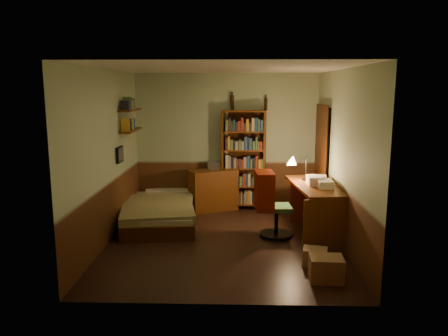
{
  "coord_description": "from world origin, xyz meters",
  "views": [
    {
      "loc": [
        0.19,
        -6.41,
        2.32
      ],
      "look_at": [
        0.0,
        0.25,
        1.1
      ],
      "focal_mm": 35.0,
      "sensor_mm": 36.0,
      "label": 1
    }
  ],
  "objects_px": {
    "bed": "(160,204)",
    "cardboard_box_b": "(315,257)",
    "bookshelf": "(244,160)",
    "cardboard_box_a": "(326,269)",
    "mini_stereo": "(215,165)",
    "desk": "(315,211)",
    "office_chair": "(277,205)",
    "dresser": "(213,190)",
    "desk_lamp": "(306,161)"
  },
  "relations": [
    {
      "from": "bookshelf",
      "to": "desk_lamp",
      "type": "xyz_separation_m",
      "value": [
        0.99,
        -1.25,
        0.21
      ]
    },
    {
      "from": "desk_lamp",
      "to": "office_chair",
      "type": "xyz_separation_m",
      "value": [
        -0.5,
        -0.35,
        -0.66
      ]
    },
    {
      "from": "desk",
      "to": "desk_lamp",
      "type": "relative_size",
      "value": 2.43
    },
    {
      "from": "bookshelf",
      "to": "office_chair",
      "type": "distance_m",
      "value": 1.74
    },
    {
      "from": "mini_stereo",
      "to": "desk_lamp",
      "type": "height_order",
      "value": "desk_lamp"
    },
    {
      "from": "mini_stereo",
      "to": "desk_lamp",
      "type": "xyz_separation_m",
      "value": [
        1.54,
        -1.29,
        0.31
      ]
    },
    {
      "from": "mini_stereo",
      "to": "office_chair",
      "type": "xyz_separation_m",
      "value": [
        1.04,
        -1.64,
        -0.35
      ]
    },
    {
      "from": "desk",
      "to": "cardboard_box_a",
      "type": "distance_m",
      "value": 1.66
    },
    {
      "from": "bed",
      "to": "mini_stereo",
      "type": "distance_m",
      "value": 1.42
    },
    {
      "from": "mini_stereo",
      "to": "desk",
      "type": "bearing_deg",
      "value": -36.39
    },
    {
      "from": "bed",
      "to": "desk",
      "type": "relative_size",
      "value": 1.35
    },
    {
      "from": "bed",
      "to": "cardboard_box_b",
      "type": "relative_size",
      "value": 6.73
    },
    {
      "from": "dresser",
      "to": "bed",
      "type": "bearing_deg",
      "value": -163.33
    },
    {
      "from": "mini_stereo",
      "to": "office_chair",
      "type": "relative_size",
      "value": 0.26
    },
    {
      "from": "mini_stereo",
      "to": "desk",
      "type": "relative_size",
      "value": 0.17
    },
    {
      "from": "mini_stereo",
      "to": "desk_lamp",
      "type": "bearing_deg",
      "value": -32.03
    },
    {
      "from": "cardboard_box_b",
      "to": "office_chair",
      "type": "bearing_deg",
      "value": 110.53
    },
    {
      "from": "dresser",
      "to": "desk",
      "type": "bearing_deg",
      "value": -66.21
    },
    {
      "from": "dresser",
      "to": "cardboard_box_a",
      "type": "distance_m",
      "value": 3.5
    },
    {
      "from": "dresser",
      "to": "desk",
      "type": "relative_size",
      "value": 0.56
    },
    {
      "from": "cardboard_box_b",
      "to": "desk_lamp",
      "type": "bearing_deg",
      "value": 86.97
    },
    {
      "from": "office_chair",
      "to": "cardboard_box_a",
      "type": "relative_size",
      "value": 2.52
    },
    {
      "from": "bed",
      "to": "cardboard_box_b",
      "type": "distance_m",
      "value": 3.03
    },
    {
      "from": "desk_lamp",
      "to": "cardboard_box_b",
      "type": "height_order",
      "value": "desk_lamp"
    },
    {
      "from": "bookshelf",
      "to": "office_chair",
      "type": "bearing_deg",
      "value": -65.07
    },
    {
      "from": "bookshelf",
      "to": "cardboard_box_a",
      "type": "xyz_separation_m",
      "value": [
        0.96,
        -3.21,
        -0.8
      ]
    },
    {
      "from": "bookshelf",
      "to": "cardboard_box_a",
      "type": "height_order",
      "value": "bookshelf"
    },
    {
      "from": "bed",
      "to": "cardboard_box_a",
      "type": "relative_size",
      "value": 5.26
    },
    {
      "from": "cardboard_box_a",
      "to": "bookshelf",
      "type": "bearing_deg",
      "value": 106.64
    },
    {
      "from": "bed",
      "to": "cardboard_box_a",
      "type": "xyz_separation_m",
      "value": [
        2.45,
        -2.33,
        -0.16
      ]
    },
    {
      "from": "bookshelf",
      "to": "office_chair",
      "type": "xyz_separation_m",
      "value": [
        0.49,
        -1.6,
        -0.45
      ]
    },
    {
      "from": "dresser",
      "to": "cardboard_box_b",
      "type": "relative_size",
      "value": 2.82
    },
    {
      "from": "desk",
      "to": "cardboard_box_b",
      "type": "height_order",
      "value": "desk"
    },
    {
      "from": "dresser",
      "to": "cardboard_box_b",
      "type": "bearing_deg",
      "value": -85.2
    },
    {
      "from": "dresser",
      "to": "desk_lamp",
      "type": "bearing_deg",
      "value": -61.28
    },
    {
      "from": "cardboard_box_b",
      "to": "dresser",
      "type": "bearing_deg",
      "value": 119.66
    },
    {
      "from": "mini_stereo",
      "to": "cardboard_box_a",
      "type": "relative_size",
      "value": 0.65
    },
    {
      "from": "dresser",
      "to": "desk",
      "type": "xyz_separation_m",
      "value": [
        1.69,
        -1.49,
        0.03
      ]
    },
    {
      "from": "bed",
      "to": "office_chair",
      "type": "bearing_deg",
      "value": -27.68
    },
    {
      "from": "mini_stereo",
      "to": "cardboard_box_a",
      "type": "xyz_separation_m",
      "value": [
        1.51,
        -3.25,
        -0.7
      ]
    },
    {
      "from": "desk_lamp",
      "to": "cardboard_box_a",
      "type": "distance_m",
      "value": 2.21
    },
    {
      "from": "desk_lamp",
      "to": "cardboard_box_b",
      "type": "distance_m",
      "value": 1.81
    },
    {
      "from": "bookshelf",
      "to": "cardboard_box_a",
      "type": "distance_m",
      "value": 3.45
    },
    {
      "from": "mini_stereo",
      "to": "cardboard_box_a",
      "type": "height_order",
      "value": "mini_stereo"
    },
    {
      "from": "desk_lamp",
      "to": "desk",
      "type": "bearing_deg",
      "value": -73.14
    },
    {
      "from": "bed",
      "to": "dresser",
      "type": "height_order",
      "value": "dresser"
    },
    {
      "from": "bed",
      "to": "office_chair",
      "type": "distance_m",
      "value": 2.12
    },
    {
      "from": "desk_lamp",
      "to": "cardboard_box_a",
      "type": "height_order",
      "value": "desk_lamp"
    },
    {
      "from": "mini_stereo",
      "to": "desk_lamp",
      "type": "relative_size",
      "value": 0.4
    },
    {
      "from": "mini_stereo",
      "to": "desk",
      "type": "xyz_separation_m",
      "value": [
        1.65,
        -1.62,
        -0.44
      ]
    }
  ]
}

